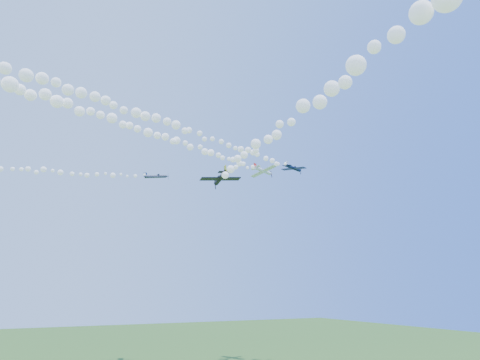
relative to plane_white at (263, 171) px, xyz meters
name	(u,v)px	position (x,y,z in m)	size (l,w,h in m)	color
plane_white	(263,171)	(0.00, 0.00, 0.00)	(7.78, 8.07, 2.67)	white
smoke_trail_white	(159,136)	(-33.09, -13.39, -0.29)	(62.04, 26.82, 3.26)	white
plane_navy	(294,168)	(4.74, -7.82, -0.75)	(6.91, 7.31, 2.23)	#0B1533
smoke_trail_navy	(165,123)	(-34.27, -21.89, -0.95)	(74.25, 28.42, 2.76)	white
plane_grey	(156,177)	(-27.33, 9.66, -2.69)	(6.63, 6.92, 2.17)	#373B51
smoke_trail_grey	(6,170)	(-62.65, 18.70, -3.11)	(66.88, 18.92, 3.04)	white
plane_black	(220,178)	(-27.03, -32.18, -13.64)	(7.05, 6.62, 2.66)	black
smoke_trail_black	(357,65)	(-31.28, -69.78, -13.88)	(10.22, 71.27, 2.75)	white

